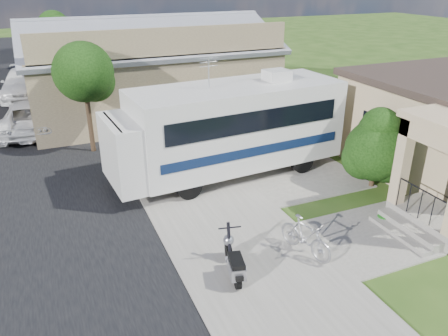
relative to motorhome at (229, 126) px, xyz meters
name	(u,v)px	position (x,y,z in m)	size (l,w,h in m)	color
ground	(274,240)	(-0.59, -4.61, -1.89)	(120.00, 120.00, 0.00)	#234011
sidewalk_slab	(152,134)	(-1.59, 5.39, -1.86)	(4.00, 80.00, 0.06)	slate
driveway_slab	(251,170)	(0.91, -0.11, -1.86)	(7.00, 6.00, 0.05)	slate
walk_slab	(382,234)	(2.41, -5.61, -1.86)	(4.00, 3.00, 0.05)	slate
warehouse	(149,74)	(-0.59, 9.35, 0.10)	(12.50, 8.40, 5.04)	brown
street_tree_a	(86,75)	(-4.28, 4.44, 1.36)	(2.44, 2.40, 4.58)	black
street_tree_b	(65,39)	(-4.28, 14.44, 1.51)	(2.44, 2.40, 4.73)	black
street_tree_c	(55,28)	(-4.28, 23.44, 1.22)	(2.44, 2.40, 4.42)	black
motorhome	(229,126)	(0.00, 0.00, 0.00)	(8.75, 3.32, 4.40)	beige
shrub	(377,147)	(4.30, -2.92, -0.40)	(2.37, 2.27, 2.91)	black
scooter	(234,261)	(-2.35, -5.70, -1.40)	(0.73, 1.65, 1.10)	black
bicycle	(305,238)	(-0.21, -5.58, -1.36)	(0.49, 1.74, 1.05)	#98979E
pickup_truck	(33,116)	(-6.60, 8.16, -1.12)	(2.53, 5.50, 1.53)	white
van	(23,83)	(-6.99, 15.34, -1.09)	(2.24, 5.52, 1.60)	white
garden_hose	(383,219)	(2.96, -5.03, -1.81)	(0.34, 0.34, 0.15)	#186E16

